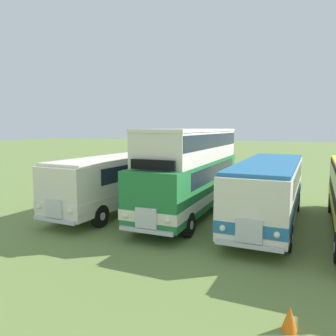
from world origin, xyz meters
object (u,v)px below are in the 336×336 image
at_px(bus_first_in_row, 124,177).
at_px(bus_second_in_row, 191,168).
at_px(cone_near_end, 290,318).
at_px(bus_third_in_row, 269,187).

relative_size(bus_first_in_row, bus_second_in_row, 1.03).
height_order(bus_first_in_row, cone_near_end, bus_first_in_row).
relative_size(bus_first_in_row, cone_near_end, 18.26).
bearing_deg(bus_first_in_row, bus_third_in_row, -0.82).
relative_size(bus_first_in_row, bus_third_in_row, 1.06).
relative_size(bus_second_in_row, bus_third_in_row, 1.03).
height_order(bus_third_in_row, cone_near_end, bus_third_in_row).
distance_m(bus_first_in_row, bus_third_in_row, 7.96).
bearing_deg(bus_second_in_row, cone_near_end, -58.46).
xyz_separation_m(bus_second_in_row, bus_third_in_row, (3.98, -0.34, -0.72)).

